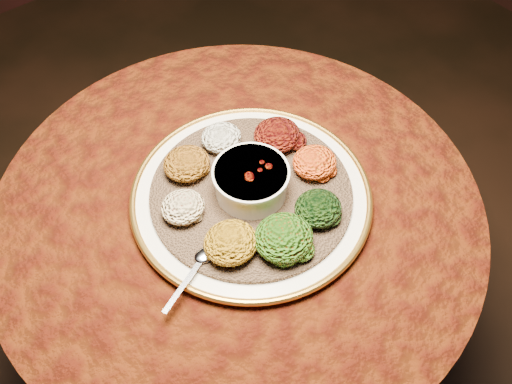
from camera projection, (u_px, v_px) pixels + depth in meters
table at (239, 251)px, 1.25m from camera, size 0.96×0.96×0.73m
platter at (251, 196)px, 1.10m from camera, size 0.47×0.47×0.02m
injera at (251, 193)px, 1.10m from camera, size 0.51×0.51×0.01m
stew_bowl at (251, 180)px, 1.06m from camera, size 0.15×0.15×0.06m
spoon at (202, 259)px, 1.00m from camera, size 0.14×0.07×0.01m
portion_ayib at (221, 138)px, 1.15m from camera, size 0.08×0.08×0.04m
portion_kitfo at (277, 135)px, 1.15m from camera, size 0.10×0.09×0.05m
portion_tikil at (315, 162)px, 1.11m from camera, size 0.09×0.08×0.04m
portion_gomen at (318, 208)px, 1.04m from camera, size 0.09×0.08×0.04m
portion_mixveg at (284, 238)px, 1.00m from camera, size 0.11×0.10×0.05m
portion_kik at (231, 243)px, 0.99m from camera, size 0.10×0.09×0.05m
portion_timatim at (183, 207)px, 1.05m from camera, size 0.08×0.08×0.04m
portion_shiro at (187, 164)px, 1.10m from camera, size 0.09×0.09×0.04m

